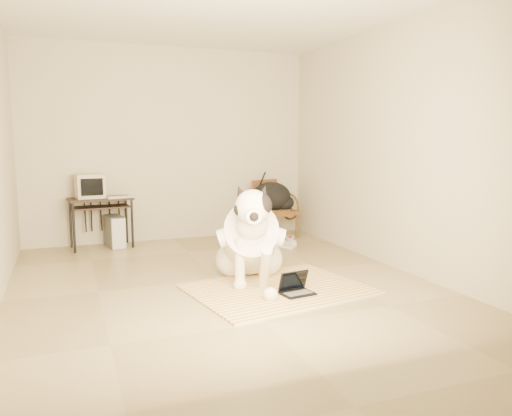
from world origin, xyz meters
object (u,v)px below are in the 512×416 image
dog (251,241)px  rattan_chair (273,209)px  laptop (296,288)px  pc_tower (115,231)px  backpack (273,198)px  crt_monitor (90,186)px  computer_desk (101,205)px

dog → rattan_chair: bearing=61.7°
laptop → pc_tower: (-1.36, 2.77, 0.14)m
rattan_chair → backpack: (-0.01, -0.04, 0.16)m
crt_monitor → backpack: bearing=-4.7°
laptop → rattan_chair: (0.88, 2.65, 0.35)m
crt_monitor → pc_tower: size_ratio=0.81×
backpack → rattan_chair: bearing=72.9°
crt_monitor → rattan_chair: bearing=-3.8°
computer_desk → crt_monitor: bearing=154.6°
rattan_chair → backpack: rattan_chair is taller
pc_tower → backpack: bearing=-4.0°
laptop → computer_desk: bearing=118.9°
dog → backpack: size_ratio=2.31×
dog → crt_monitor: bearing=122.1°
rattan_chair → crt_monitor: bearing=176.2°
laptop → rattan_chair: rattan_chair is taller
laptop → backpack: size_ratio=0.51×
pc_tower → rattan_chair: (2.24, -0.12, 0.21)m
pc_tower → backpack: size_ratio=0.74×
dog → backpack: bearing=61.5°
rattan_chair → pc_tower: bearing=177.0°
dog → pc_tower: bearing=117.1°
dog → rattan_chair: (1.12, 2.08, 0.00)m
dog → computer_desk: bearing=120.5°
crt_monitor → pc_tower: 0.68m
laptop → backpack: backpack is taller
dog → pc_tower: 2.47m
dog → pc_tower: dog is taller
crt_monitor → backpack: 2.54m
laptop → backpack: (0.87, 2.61, 0.51)m
dog → pc_tower: size_ratio=3.12×
dog → crt_monitor: size_ratio=3.83×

